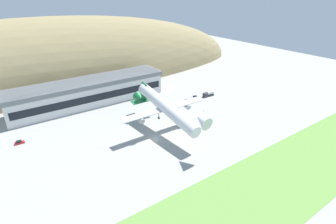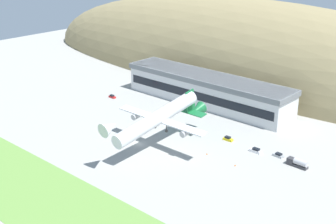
{
  "view_description": "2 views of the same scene",
  "coord_description": "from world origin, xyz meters",
  "px_view_note": "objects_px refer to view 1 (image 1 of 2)",
  "views": [
    {
      "loc": [
        -50.15,
        -82.52,
        58.76
      ],
      "look_at": [
        7.67,
        0.58,
        10.72
      ],
      "focal_mm": 28.0,
      "sensor_mm": 36.0,
      "label": 1
    },
    {
      "loc": [
        115.49,
        -112.28,
        74.55
      ],
      "look_at": [
        8.39,
        7.04,
        13.24
      ],
      "focal_mm": 50.0,
      "sensor_mm": 36.0,
      "label": 2
    }
  ],
  "objects_px": {
    "terminal_building": "(89,91)",
    "service_car_1": "(195,97)",
    "cargo_airplane": "(165,108)",
    "service_car_0": "(165,106)",
    "traffic_cone_0": "(184,116)",
    "traffic_cone_1": "(204,110)",
    "service_car_2": "(187,101)",
    "fuel_truck": "(209,94)",
    "service_car_3": "(19,142)"
  },
  "relations": [
    {
      "from": "terminal_building",
      "to": "service_car_1",
      "type": "relative_size",
      "value": 21.25
    },
    {
      "from": "cargo_airplane",
      "to": "service_car_0",
      "type": "height_order",
      "value": "cargo_airplane"
    },
    {
      "from": "service_car_0",
      "to": "traffic_cone_0",
      "type": "height_order",
      "value": "service_car_0"
    },
    {
      "from": "service_car_1",
      "to": "traffic_cone_1",
      "type": "bearing_deg",
      "value": -114.62
    },
    {
      "from": "service_car_2",
      "to": "fuel_truck",
      "type": "height_order",
      "value": "fuel_truck"
    },
    {
      "from": "cargo_airplane",
      "to": "service_car_0",
      "type": "relative_size",
      "value": 13.33
    },
    {
      "from": "service_car_3",
      "to": "service_car_2",
      "type": "bearing_deg",
      "value": -3.8
    },
    {
      "from": "service_car_0",
      "to": "service_car_2",
      "type": "distance_m",
      "value": 13.63
    },
    {
      "from": "service_car_0",
      "to": "traffic_cone_1",
      "type": "bearing_deg",
      "value": -48.25
    },
    {
      "from": "service_car_1",
      "to": "traffic_cone_1",
      "type": "distance_m",
      "value": 17.86
    },
    {
      "from": "cargo_airplane",
      "to": "service_car_3",
      "type": "bearing_deg",
      "value": 154.62
    },
    {
      "from": "cargo_airplane",
      "to": "fuel_truck",
      "type": "distance_m",
      "value": 50.98
    },
    {
      "from": "terminal_building",
      "to": "traffic_cone_0",
      "type": "height_order",
      "value": "terminal_building"
    },
    {
      "from": "cargo_airplane",
      "to": "service_car_2",
      "type": "bearing_deg",
      "value": 35.93
    },
    {
      "from": "service_car_0",
      "to": "cargo_airplane",
      "type": "bearing_deg",
      "value": -123.89
    },
    {
      "from": "traffic_cone_1",
      "to": "service_car_1",
      "type": "bearing_deg",
      "value": 65.38
    },
    {
      "from": "service_car_0",
      "to": "fuel_truck",
      "type": "distance_m",
      "value": 30.28
    },
    {
      "from": "service_car_2",
      "to": "traffic_cone_1",
      "type": "distance_m",
      "value": 13.93
    },
    {
      "from": "terminal_building",
      "to": "service_car_2",
      "type": "relative_size",
      "value": 18.42
    },
    {
      "from": "service_car_0",
      "to": "service_car_1",
      "type": "relative_size",
      "value": 0.99
    },
    {
      "from": "terminal_building",
      "to": "service_car_3",
      "type": "bearing_deg",
      "value": -148.58
    },
    {
      "from": "cargo_airplane",
      "to": "fuel_truck",
      "type": "xyz_separation_m",
      "value": [
        45.4,
        20.64,
        -10.55
      ]
    },
    {
      "from": "terminal_building",
      "to": "service_car_3",
      "type": "height_order",
      "value": "terminal_building"
    },
    {
      "from": "service_car_1",
      "to": "service_car_3",
      "type": "distance_m",
      "value": 92.4
    },
    {
      "from": "service_car_3",
      "to": "traffic_cone_1",
      "type": "xyz_separation_m",
      "value": [
        84.9,
        -19.51,
        -0.31
      ]
    },
    {
      "from": "terminal_building",
      "to": "service_car_1",
      "type": "bearing_deg",
      "value": -27.07
    },
    {
      "from": "service_car_1",
      "to": "service_car_3",
      "type": "relative_size",
      "value": 1.04
    },
    {
      "from": "traffic_cone_0",
      "to": "traffic_cone_1",
      "type": "distance_m",
      "value": 12.67
    },
    {
      "from": "fuel_truck",
      "to": "traffic_cone_0",
      "type": "xyz_separation_m",
      "value": [
        -28.82,
        -13.11,
        -1.15
      ]
    },
    {
      "from": "traffic_cone_1",
      "to": "service_car_3",
      "type": "bearing_deg",
      "value": 167.06
    },
    {
      "from": "terminal_building",
      "to": "service_car_1",
      "type": "height_order",
      "value": "terminal_building"
    },
    {
      "from": "cargo_airplane",
      "to": "service_car_2",
      "type": "xyz_separation_m",
      "value": [
        28.71,
        20.8,
        -11.31
      ]
    },
    {
      "from": "service_car_1",
      "to": "service_car_3",
      "type": "xyz_separation_m",
      "value": [
        -92.34,
        3.27,
        0.01
      ]
    },
    {
      "from": "service_car_0",
      "to": "service_car_1",
      "type": "bearing_deg",
      "value": 1.33
    },
    {
      "from": "service_car_0",
      "to": "traffic_cone_0",
      "type": "bearing_deg",
      "value": -84.75
    },
    {
      "from": "service_car_1",
      "to": "fuel_truck",
      "type": "height_order",
      "value": "fuel_truck"
    },
    {
      "from": "traffic_cone_0",
      "to": "traffic_cone_1",
      "type": "xyz_separation_m",
      "value": [
        12.66,
        -0.64,
        0.0
      ]
    },
    {
      "from": "terminal_building",
      "to": "service_car_3",
      "type": "relative_size",
      "value": 22.14
    },
    {
      "from": "service_car_0",
      "to": "traffic_cone_0",
      "type": "xyz_separation_m",
      "value": [
        1.39,
        -15.1,
        -0.38
      ]
    },
    {
      "from": "service_car_0",
      "to": "service_car_2",
      "type": "height_order",
      "value": "service_car_2"
    },
    {
      "from": "service_car_0",
      "to": "fuel_truck",
      "type": "xyz_separation_m",
      "value": [
        30.2,
        -1.98,
        0.77
      ]
    },
    {
      "from": "fuel_truck",
      "to": "service_car_1",
      "type": "bearing_deg",
      "value": 164.1
    },
    {
      "from": "service_car_0",
      "to": "service_car_3",
      "type": "bearing_deg",
      "value": 176.95
    },
    {
      "from": "cargo_airplane",
      "to": "terminal_building",
      "type": "bearing_deg",
      "value": 108.16
    },
    {
      "from": "terminal_building",
      "to": "traffic_cone_1",
      "type": "bearing_deg",
      "value": -43.5
    },
    {
      "from": "cargo_airplane",
      "to": "service_car_3",
      "type": "xyz_separation_m",
      "value": [
        -55.66,
        26.4,
        -11.4
      ]
    },
    {
      "from": "cargo_airplane",
      "to": "service_car_1",
      "type": "xyz_separation_m",
      "value": [
        36.68,
        23.13,
        -11.41
      ]
    },
    {
      "from": "cargo_airplane",
      "to": "service_car_0",
      "type": "distance_m",
      "value": 29.52
    },
    {
      "from": "cargo_airplane",
      "to": "service_car_2",
      "type": "relative_size",
      "value": 11.39
    },
    {
      "from": "cargo_airplane",
      "to": "service_car_3",
      "type": "relative_size",
      "value": 13.69
    }
  ]
}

